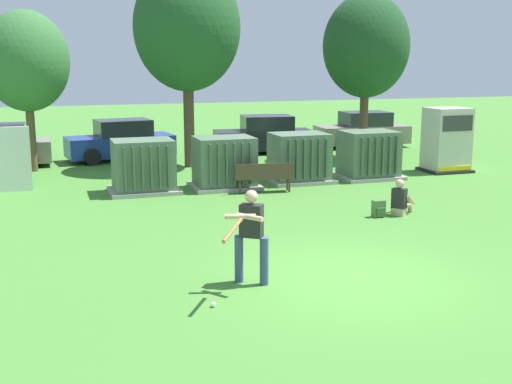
{
  "coord_description": "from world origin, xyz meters",
  "views": [
    {
      "loc": [
        -5.28,
        -10.41,
        4.04
      ],
      "look_at": [
        -0.75,
        3.5,
        1.0
      ],
      "focal_mm": 45.33,
      "sensor_mm": 36.0,
      "label": 1
    }
  ],
  "objects_px": {
    "transformer_west": "(143,167)",
    "transformer_east": "(369,155)",
    "seated_spectator": "(401,201)",
    "parked_car_right_of_center": "(264,136)",
    "transformer_mid_west": "(224,163)",
    "park_bench": "(265,175)",
    "parked_car_left_of_center": "(121,141)",
    "batter": "(250,232)",
    "sports_ball": "(213,304)",
    "backpack": "(379,209)",
    "generator_enclosure": "(447,140)",
    "parked_car_rightmost": "(363,131)",
    "transformer_mid_east": "(299,158)"
  },
  "relations": [
    {
      "from": "transformer_west",
      "to": "transformer_east",
      "type": "xyz_separation_m",
      "value": [
        7.66,
        0.01,
        0.0
      ]
    },
    {
      "from": "seated_spectator",
      "to": "parked_car_right_of_center",
      "type": "bearing_deg",
      "value": 88.86
    },
    {
      "from": "transformer_mid_west",
      "to": "park_bench",
      "type": "bearing_deg",
      "value": -48.52
    },
    {
      "from": "transformer_west",
      "to": "parked_car_left_of_center",
      "type": "relative_size",
      "value": 0.48
    },
    {
      "from": "batter",
      "to": "sports_ball",
      "type": "xyz_separation_m",
      "value": [
        -0.92,
        -0.86,
        -0.93
      ]
    },
    {
      "from": "transformer_east",
      "to": "sports_ball",
      "type": "height_order",
      "value": "transformer_east"
    },
    {
      "from": "transformer_west",
      "to": "backpack",
      "type": "relative_size",
      "value": 4.77
    },
    {
      "from": "park_bench",
      "to": "generator_enclosure",
      "type": "bearing_deg",
      "value": 11.88
    },
    {
      "from": "transformer_mid_west",
      "to": "transformer_east",
      "type": "distance_m",
      "value": 5.13
    },
    {
      "from": "backpack",
      "to": "transformer_mid_west",
      "type": "bearing_deg",
      "value": 119.39
    },
    {
      "from": "sports_ball",
      "to": "parked_car_rightmost",
      "type": "bearing_deg",
      "value": 56.01
    },
    {
      "from": "transformer_west",
      "to": "transformer_east",
      "type": "relative_size",
      "value": 1.0
    },
    {
      "from": "transformer_mid_west",
      "to": "parked_car_rightmost",
      "type": "relative_size",
      "value": 0.49
    },
    {
      "from": "parked_car_right_of_center",
      "to": "park_bench",
      "type": "bearing_deg",
      "value": -108.73
    },
    {
      "from": "backpack",
      "to": "parked_car_rightmost",
      "type": "xyz_separation_m",
      "value": [
        5.86,
        12.33,
        0.54
      ]
    },
    {
      "from": "transformer_mid_west",
      "to": "generator_enclosure",
      "type": "bearing_deg",
      "value": 3.21
    },
    {
      "from": "transformer_east",
      "to": "generator_enclosure",
      "type": "xyz_separation_m",
      "value": [
        3.31,
        0.36,
        0.35
      ]
    },
    {
      "from": "transformer_mid_west",
      "to": "transformer_mid_east",
      "type": "bearing_deg",
      "value": 4.7
    },
    {
      "from": "generator_enclosure",
      "to": "batter",
      "type": "distance_m",
      "value": 13.88
    },
    {
      "from": "transformer_west",
      "to": "parked_car_rightmost",
      "type": "distance_m",
      "value": 13.34
    },
    {
      "from": "transformer_west",
      "to": "seated_spectator",
      "type": "bearing_deg",
      "value": -39.87
    },
    {
      "from": "park_bench",
      "to": "parked_car_rightmost",
      "type": "distance_m",
      "value": 11.44
    },
    {
      "from": "transformer_mid_east",
      "to": "parked_car_left_of_center",
      "type": "relative_size",
      "value": 0.48
    },
    {
      "from": "batter",
      "to": "sports_ball",
      "type": "height_order",
      "value": "batter"
    },
    {
      "from": "generator_enclosure",
      "to": "transformer_mid_east",
      "type": "bearing_deg",
      "value": -177.47
    },
    {
      "from": "transformer_mid_west",
      "to": "park_bench",
      "type": "distance_m",
      "value": 1.49
    },
    {
      "from": "batter",
      "to": "parked_car_rightmost",
      "type": "height_order",
      "value": "batter"
    },
    {
      "from": "transformer_west",
      "to": "park_bench",
      "type": "relative_size",
      "value": 1.14
    },
    {
      "from": "seated_spectator",
      "to": "parked_car_rightmost",
      "type": "relative_size",
      "value": 0.22
    },
    {
      "from": "batter",
      "to": "seated_spectator",
      "type": "xyz_separation_m",
      "value": [
        5.36,
        3.88,
        -0.6
      ]
    },
    {
      "from": "parked_car_rightmost",
      "to": "batter",
      "type": "bearing_deg",
      "value": -123.16
    },
    {
      "from": "sports_ball",
      "to": "transformer_mid_east",
      "type": "bearing_deg",
      "value": 61.02
    },
    {
      "from": "generator_enclosure",
      "to": "parked_car_right_of_center",
      "type": "height_order",
      "value": "generator_enclosure"
    },
    {
      "from": "transformer_west",
      "to": "park_bench",
      "type": "height_order",
      "value": "transformer_west"
    },
    {
      "from": "transformer_west",
      "to": "transformer_mid_east",
      "type": "relative_size",
      "value": 1.0
    },
    {
      "from": "generator_enclosure",
      "to": "parked_car_left_of_center",
      "type": "relative_size",
      "value": 0.52
    },
    {
      "from": "transformer_mid_east",
      "to": "batter",
      "type": "xyz_separation_m",
      "value": [
        -4.54,
        -8.99,
        0.19
      ]
    },
    {
      "from": "generator_enclosure",
      "to": "batter",
      "type": "height_order",
      "value": "generator_enclosure"
    },
    {
      "from": "parked_car_left_of_center",
      "to": "parked_car_right_of_center",
      "type": "bearing_deg",
      "value": 0.5
    },
    {
      "from": "generator_enclosure",
      "to": "parked_car_left_of_center",
      "type": "height_order",
      "value": "generator_enclosure"
    },
    {
      "from": "parked_car_rightmost",
      "to": "parked_car_left_of_center",
      "type": "bearing_deg",
      "value": -177.31
    },
    {
      "from": "transformer_east",
      "to": "parked_car_left_of_center",
      "type": "bearing_deg",
      "value": 138.28
    },
    {
      "from": "park_bench",
      "to": "sports_ball",
      "type": "relative_size",
      "value": 20.42
    },
    {
      "from": "parked_car_left_of_center",
      "to": "park_bench",
      "type": "bearing_deg",
      "value": -66.81
    },
    {
      "from": "transformer_mid_west",
      "to": "park_bench",
      "type": "relative_size",
      "value": 1.14
    },
    {
      "from": "transformer_east",
      "to": "park_bench",
      "type": "bearing_deg",
      "value": -163.8
    },
    {
      "from": "transformer_mid_west",
      "to": "generator_enclosure",
      "type": "height_order",
      "value": "generator_enclosure"
    },
    {
      "from": "transformer_east",
      "to": "generator_enclosure",
      "type": "relative_size",
      "value": 0.91
    },
    {
      "from": "batter",
      "to": "transformer_east",
      "type": "bearing_deg",
      "value": 51.61
    },
    {
      "from": "transformer_mid_west",
      "to": "generator_enclosure",
      "type": "xyz_separation_m",
      "value": [
        8.44,
        0.47,
        0.35
      ]
    }
  ]
}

